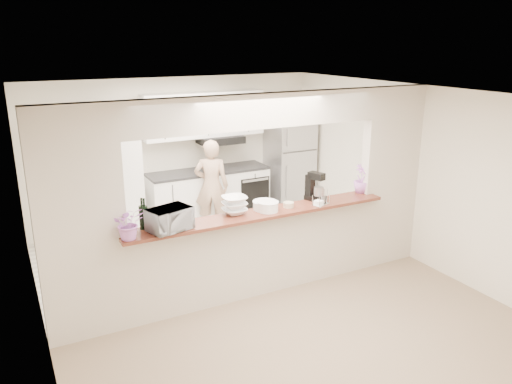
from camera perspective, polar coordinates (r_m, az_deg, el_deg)
floor at (r=6.47m, az=0.31°, el=-11.37°), size 6.00×6.00×0.00m
tile_overlay at (r=7.74m, az=-5.11°, el=-6.47°), size 5.00×2.90×0.01m
partition at (r=5.92m, az=0.34°, el=1.37°), size 5.00×0.15×2.50m
bar_counter at (r=6.22m, az=0.34°, el=-6.71°), size 3.40×0.38×1.09m
kitchen_cabinets at (r=8.41m, az=-9.55°, el=2.27°), size 3.15×0.62×2.25m
refrigerator at (r=9.29m, az=3.83°, el=3.07°), size 0.75×0.70×1.70m
flower_left at (r=5.31m, az=-14.33°, el=-3.46°), size 0.33×0.29×0.35m
wine_bottle_a at (r=5.57m, az=-12.85°, el=-2.80°), size 0.07×0.07×0.36m
wine_bottle_b at (r=5.58m, az=-12.59°, el=-2.78°), size 0.07×0.07×0.35m
toaster_oven at (r=5.48m, az=-9.86°, el=-3.08°), size 0.52×0.43×0.25m
serving_bowls at (r=5.91m, az=-2.47°, el=-1.54°), size 0.29×0.29×0.21m
plate_stack_a at (r=6.02m, az=1.37°, el=-1.66°), size 0.26×0.26×0.12m
plate_stack_b at (r=6.09m, az=1.03°, el=-1.52°), size 0.30×0.30×0.10m
red_bowl at (r=6.18m, az=1.62°, el=-1.44°), size 0.14×0.14×0.06m
tan_bowl at (r=6.19m, az=3.73°, el=-1.46°), size 0.13×0.13×0.06m
utensil_caddy at (r=6.28m, az=7.43°, el=-0.74°), size 0.25×0.19×0.21m
stand_mixer at (r=6.45m, az=6.72°, el=0.49°), size 0.23×0.28×0.37m
flower_right at (r=6.88m, az=11.99°, el=1.49°), size 0.25×0.25×0.38m
person at (r=8.20m, az=-5.09°, el=0.61°), size 0.67×0.60×1.55m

